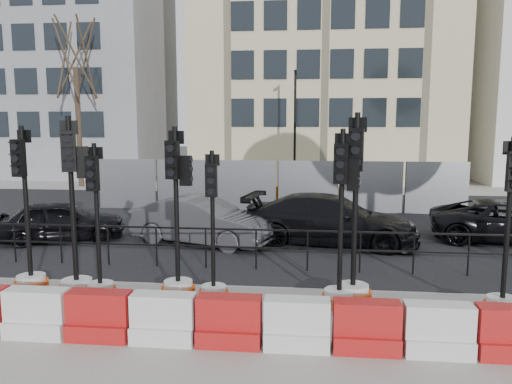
# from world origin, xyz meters

# --- Properties ---
(ground) EXTENTS (120.00, 120.00, 0.00)m
(ground) POSITION_xyz_m (0.00, 0.00, 0.00)
(ground) COLOR #51514C
(ground) RESTS_ON ground
(sidewalk_near) EXTENTS (40.00, 6.00, 0.02)m
(sidewalk_near) POSITION_xyz_m (0.00, -3.00, 0.01)
(sidewalk_near) COLOR gray
(sidewalk_near) RESTS_ON ground
(road) EXTENTS (40.00, 14.00, 0.03)m
(road) POSITION_xyz_m (0.00, 7.00, 0.01)
(road) COLOR black
(road) RESTS_ON ground
(sidewalk_far) EXTENTS (40.00, 4.00, 0.02)m
(sidewalk_far) POSITION_xyz_m (0.00, 16.00, 0.01)
(sidewalk_far) COLOR gray
(sidewalk_far) RESTS_ON ground
(building_grey) EXTENTS (11.00, 9.06, 14.00)m
(building_grey) POSITION_xyz_m (-14.00, 21.99, 7.00)
(building_grey) COLOR gray
(building_grey) RESTS_ON ground
(building_cream) EXTENTS (15.00, 10.06, 18.00)m
(building_cream) POSITION_xyz_m (2.00, 21.99, 9.00)
(building_cream) COLOR #C7BD92
(building_cream) RESTS_ON ground
(kerb_railing) EXTENTS (18.00, 0.04, 1.00)m
(kerb_railing) POSITION_xyz_m (0.00, 1.20, 0.69)
(kerb_railing) COLOR black
(kerb_railing) RESTS_ON ground
(heras_fencing) EXTENTS (14.33, 1.72, 2.00)m
(heras_fencing) POSITION_xyz_m (-0.01, 9.80, 0.68)
(heras_fencing) COLOR gray
(heras_fencing) RESTS_ON ground
(lamp_post_far) EXTENTS (0.12, 0.56, 6.00)m
(lamp_post_far) POSITION_xyz_m (0.50, 14.98, 3.22)
(lamp_post_far) COLOR black
(lamp_post_far) RESTS_ON ground
(tree_bare_far) EXTENTS (2.00, 2.00, 9.00)m
(tree_bare_far) POSITION_xyz_m (-11.00, 15.50, 6.65)
(tree_bare_far) COLOR #473828
(tree_bare_far) RESTS_ON ground
(barrier_row) EXTENTS (13.60, 0.50, 0.80)m
(barrier_row) POSITION_xyz_m (-0.00, -2.80, 0.37)
(barrier_row) COLOR red
(barrier_row) RESTS_ON ground
(traffic_signal_a) EXTENTS (0.67, 0.67, 3.40)m
(traffic_signal_a) POSITION_xyz_m (-4.35, -0.95, 0.70)
(traffic_signal_a) COLOR silver
(traffic_signal_a) RESTS_ON ground
(traffic_signal_b) EXTENTS (0.71, 0.71, 3.59)m
(traffic_signal_b) POSITION_xyz_m (-3.25, -1.18, 0.85)
(traffic_signal_b) COLOR silver
(traffic_signal_b) RESTS_ON ground
(traffic_signal_c) EXTENTS (0.61, 0.61, 3.08)m
(traffic_signal_c) POSITION_xyz_m (-2.80, -1.16, 0.64)
(traffic_signal_c) COLOR silver
(traffic_signal_c) RESTS_ON ground
(traffic_signal_d) EXTENTS (0.67, 0.67, 3.39)m
(traffic_signal_d) POSITION_xyz_m (-1.29, -0.99, 0.81)
(traffic_signal_d) COLOR silver
(traffic_signal_d) RESTS_ON ground
(traffic_signal_e) EXTENTS (0.58, 0.58, 2.95)m
(traffic_signal_e) POSITION_xyz_m (-0.59, -1.05, 0.61)
(traffic_signal_e) COLOR silver
(traffic_signal_e) RESTS_ON ground
(traffic_signal_f) EXTENTS (0.66, 0.66, 3.36)m
(traffic_signal_f) POSITION_xyz_m (1.80, -1.17, 0.80)
(traffic_signal_f) COLOR silver
(traffic_signal_f) RESTS_ON ground
(traffic_signal_g) EXTENTS (0.72, 0.72, 3.64)m
(traffic_signal_g) POSITION_xyz_m (2.05, -0.96, 0.75)
(traffic_signal_g) COLOR silver
(traffic_signal_g) RESTS_ON ground
(traffic_signal_h) EXTENTS (0.64, 0.64, 3.23)m
(traffic_signal_h) POSITION_xyz_m (4.65, -1.24, 0.67)
(traffic_signal_h) COLOR silver
(traffic_signal_h) RESTS_ON ground
(car_a) EXTENTS (3.93, 4.60, 1.23)m
(car_a) POSITION_xyz_m (-5.97, 3.47, 0.61)
(car_a) COLOR black
(car_a) RESTS_ON ground
(car_b) EXTENTS (3.82, 4.94, 1.35)m
(car_b) POSITION_xyz_m (-1.81, 3.59, 0.68)
(car_b) COLOR #434247
(car_b) RESTS_ON ground
(car_c) EXTENTS (3.70, 5.60, 1.42)m
(car_c) POSITION_xyz_m (1.84, 3.95, 0.71)
(car_c) COLOR black
(car_c) RESTS_ON ground
(car_d) EXTENTS (3.24, 4.94, 1.22)m
(car_d) POSITION_xyz_m (7.01, 4.70, 0.61)
(car_d) COLOR black
(car_d) RESTS_ON ground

